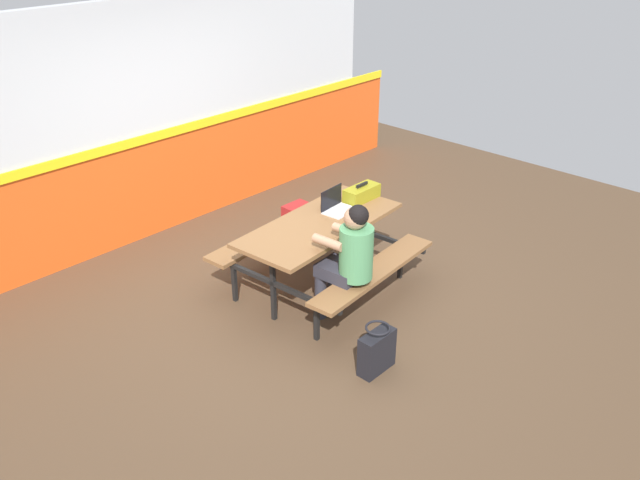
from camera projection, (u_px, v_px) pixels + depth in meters
name	position (u px, v px, depth m)	size (l,w,h in m)	color
ground_plane	(297.00, 302.00, 6.39)	(10.00, 10.00, 0.02)	#4C3826
accent_backdrop	(148.00, 127.00, 7.20)	(8.00, 0.14, 2.60)	#E55119
picnic_table_main	(320.00, 238.00, 6.33)	(1.78, 1.68, 0.74)	brown
student_nearer	(349.00, 255.00, 5.76)	(0.38, 0.53, 1.21)	#2D2D38
laptop_silver	(337.00, 206.00, 6.47)	(0.34, 0.25, 0.22)	silver
toolbox_grey	(362.00, 193.00, 6.69)	(0.40, 0.18, 0.18)	olive
backpack_dark	(296.00, 222.00, 7.44)	(0.30, 0.22, 0.44)	maroon
tote_bag_bright	(377.00, 351.00, 5.38)	(0.34, 0.21, 0.43)	black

